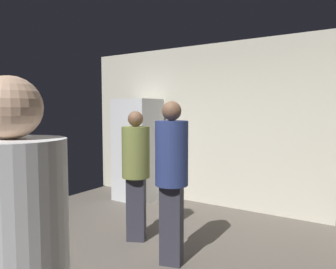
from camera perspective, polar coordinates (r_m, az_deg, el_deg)
wall_back at (r=5.37m, az=9.32°, el=1.58°), size 5.32×0.06×2.70m
refrigerator at (r=5.77m, az=-5.41°, el=-2.67°), size 0.70×0.68×1.80m
person_in_navy_shirt at (r=3.30m, az=0.65°, el=-6.32°), size 0.42×0.42×1.70m
person_in_olive_shirt at (r=3.94m, az=-5.75°, el=-5.55°), size 0.46×0.46×1.60m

